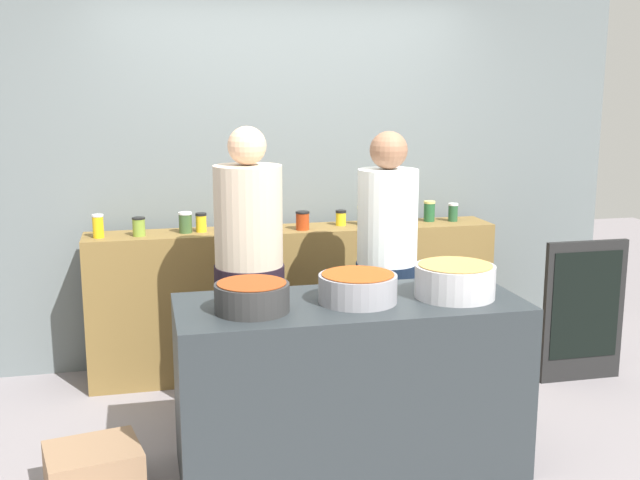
# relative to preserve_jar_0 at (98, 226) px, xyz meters

# --- Properties ---
(ground) EXTENTS (12.00, 12.00, 0.00)m
(ground) POSITION_rel_preserve_jar_0_xyz_m (1.24, -1.06, -1.06)
(ground) COLOR gray
(storefront_wall) EXTENTS (4.80, 0.12, 3.00)m
(storefront_wall) POSITION_rel_preserve_jar_0_xyz_m (1.24, 0.39, 0.44)
(storefront_wall) COLOR slate
(storefront_wall) RESTS_ON ground
(display_shelf) EXTENTS (2.70, 0.36, 0.98)m
(display_shelf) POSITION_rel_preserve_jar_0_xyz_m (1.24, 0.04, -0.56)
(display_shelf) COLOR brown
(display_shelf) RESTS_ON ground
(prep_table) EXTENTS (1.70, 0.70, 0.87)m
(prep_table) POSITION_rel_preserve_jar_0_xyz_m (1.24, -1.36, -0.62)
(prep_table) COLOR #292F33
(prep_table) RESTS_ON ground
(preserve_jar_0) EXTENTS (0.07, 0.07, 0.15)m
(preserve_jar_0) POSITION_rel_preserve_jar_0_xyz_m (0.00, 0.00, 0.00)
(preserve_jar_0) COLOR yellow
(preserve_jar_0) RESTS_ON display_shelf
(preserve_jar_1) EXTENTS (0.08, 0.08, 0.12)m
(preserve_jar_1) POSITION_rel_preserve_jar_0_xyz_m (0.24, -0.00, -0.01)
(preserve_jar_1) COLOR olive
(preserve_jar_1) RESTS_ON display_shelf
(preserve_jar_2) EXTENTS (0.09, 0.09, 0.13)m
(preserve_jar_2) POSITION_rel_preserve_jar_0_xyz_m (0.53, 0.04, -0.01)
(preserve_jar_2) COLOR #36552D
(preserve_jar_2) RESTS_ON display_shelf
(preserve_jar_3) EXTENTS (0.07, 0.07, 0.12)m
(preserve_jar_3) POSITION_rel_preserve_jar_0_xyz_m (0.64, 0.05, -0.01)
(preserve_jar_3) COLOR gold
(preserve_jar_3) RESTS_ON display_shelf
(preserve_jar_4) EXTENTS (0.08, 0.08, 0.13)m
(preserve_jar_4) POSITION_rel_preserve_jar_0_xyz_m (0.88, 0.01, -0.01)
(preserve_jar_4) COLOR gold
(preserve_jar_4) RESTS_ON display_shelf
(preserve_jar_5) EXTENTS (0.08, 0.08, 0.11)m
(preserve_jar_5) POSITION_rel_preserve_jar_0_xyz_m (1.06, -0.01, -0.02)
(preserve_jar_5) COLOR #A4231D
(preserve_jar_5) RESTS_ON display_shelf
(preserve_jar_6) EXTENTS (0.09, 0.09, 0.12)m
(preserve_jar_6) POSITION_rel_preserve_jar_0_xyz_m (1.28, -0.02, -0.01)
(preserve_jar_6) COLOR #A33513
(preserve_jar_6) RESTS_ON display_shelf
(preserve_jar_7) EXTENTS (0.07, 0.07, 0.10)m
(preserve_jar_7) POSITION_rel_preserve_jar_0_xyz_m (1.57, 0.08, -0.02)
(preserve_jar_7) COLOR gold
(preserve_jar_7) RESTS_ON display_shelf
(preserve_jar_8) EXTENTS (0.07, 0.07, 0.12)m
(preserve_jar_8) POSITION_rel_preserve_jar_0_xyz_m (1.71, 0.07, -0.01)
(preserve_jar_8) COLOR #225127
(preserve_jar_8) RESTS_ON display_shelf
(preserve_jar_9) EXTENTS (0.08, 0.08, 0.12)m
(preserve_jar_9) POSITION_rel_preserve_jar_0_xyz_m (1.84, 0.03, -0.02)
(preserve_jar_9) COLOR #4F1F46
(preserve_jar_9) RESTS_ON display_shelf
(preserve_jar_10) EXTENTS (0.08, 0.08, 0.11)m
(preserve_jar_10) POSITION_rel_preserve_jar_0_xyz_m (1.99, 0.04, -0.02)
(preserve_jar_10) COLOR #3A5338
(preserve_jar_10) RESTS_ON display_shelf
(preserve_jar_11) EXTENTS (0.08, 0.08, 0.14)m
(preserve_jar_11) POSITION_rel_preserve_jar_0_xyz_m (2.20, 0.09, -0.00)
(preserve_jar_11) COLOR #22562F
(preserve_jar_11) RESTS_ON display_shelf
(preserve_jar_12) EXTENTS (0.07, 0.07, 0.13)m
(preserve_jar_12) POSITION_rel_preserve_jar_0_xyz_m (2.36, 0.06, -0.01)
(preserve_jar_12) COLOR #24502F
(preserve_jar_12) RESTS_ON display_shelf
(cooking_pot_left) EXTENTS (0.35, 0.35, 0.14)m
(cooking_pot_left) POSITION_rel_preserve_jar_0_xyz_m (0.75, -1.42, -0.11)
(cooking_pot_left) COLOR #2D2D2D
(cooking_pot_left) RESTS_ON prep_table
(cooking_pot_center) EXTENTS (0.38, 0.38, 0.14)m
(cooking_pot_center) POSITION_rel_preserve_jar_0_xyz_m (1.28, -1.38, -0.11)
(cooking_pot_center) COLOR gray
(cooking_pot_center) RESTS_ON prep_table
(cooking_pot_right) EXTENTS (0.40, 0.40, 0.17)m
(cooking_pot_right) POSITION_rel_preserve_jar_0_xyz_m (1.77, -1.40, -0.10)
(cooking_pot_right) COLOR #B7B7BC
(cooking_pot_right) RESTS_ON prep_table
(cook_with_tongs) EXTENTS (0.40, 0.40, 1.69)m
(cook_with_tongs) POSITION_rel_preserve_jar_0_xyz_m (0.84, -0.68, -0.29)
(cook_with_tongs) COLOR black
(cook_with_tongs) RESTS_ON ground
(cook_in_cap) EXTENTS (0.36, 0.36, 1.66)m
(cook_in_cap) POSITION_rel_preserve_jar_0_xyz_m (1.64, -0.70, -0.31)
(cook_in_cap) COLOR black
(cook_in_cap) RESTS_ON ground
(bread_crate) EXTENTS (0.49, 0.44, 0.23)m
(bread_crate) POSITION_rel_preserve_jar_0_xyz_m (-0.01, -1.35, -0.94)
(bread_crate) COLOR #916E4F
(bread_crate) RESTS_ON ground
(chalkboard_sign) EXTENTS (0.57, 0.04, 0.93)m
(chalkboard_sign) POSITION_rel_preserve_jar_0_xyz_m (3.04, -0.56, -0.58)
(chalkboard_sign) COLOR black
(chalkboard_sign) RESTS_ON ground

